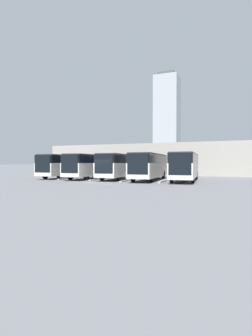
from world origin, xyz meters
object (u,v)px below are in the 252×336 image
bus_0 (185,166)px  bus_2 (120,165)px  bus_4 (66,165)px  bus_3 (91,165)px  bus_1 (150,166)px

bus_0 → bus_2: same height
bus_0 → bus_4: bearing=-6.4°
bus_2 → bus_3: (4.29, 0.32, 0.00)m
bus_1 → bus_3: (8.59, -0.45, 0.00)m
bus_0 → bus_3: same height
bus_3 → bus_4: bearing=-10.3°
bus_0 → bus_1: same height
bus_1 → bus_2: same height
bus_0 → bus_1: size_ratio=1.00×
bus_1 → bus_4: same height
bus_1 → bus_4: 12.92m
bus_0 → bus_2: bearing=-7.8°
bus_2 → bus_3: size_ratio=1.00×
bus_1 → bus_3: size_ratio=1.00×
bus_3 → bus_4: same height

